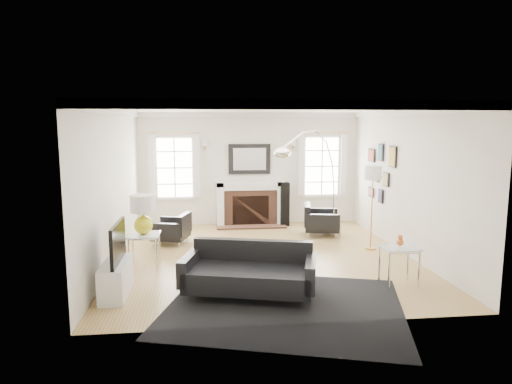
{
  "coord_description": "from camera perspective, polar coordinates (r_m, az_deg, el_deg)",
  "views": [
    {
      "loc": [
        -1.12,
        -8.37,
        2.51
      ],
      "look_at": [
        -0.14,
        0.3,
        1.21
      ],
      "focal_mm": 32.0,
      "sensor_mm": 36.0,
      "label": 1
    }
  ],
  "objects": [
    {
      "name": "speaker_tower",
      "position": [
        11.36,
        3.55,
        -1.51
      ],
      "size": [
        0.24,
        0.24,
        1.09
      ],
      "primitive_type": "cube",
      "rotation": [
        0.0,
        0.0,
        0.11
      ],
      "color": "black",
      "rests_on": "floor"
    },
    {
      "name": "window_right",
      "position": [
        11.75,
        8.22,
        3.25
      ],
      "size": [
        1.24,
        0.15,
        1.62
      ],
      "color": "white",
      "rests_on": "back_wall"
    },
    {
      "name": "floor",
      "position": [
        8.81,
        1.12,
        -8.09
      ],
      "size": [
        6.0,
        6.0,
        0.0
      ],
      "primitive_type": "plane",
      "color": "olive",
      "rests_on": "ground"
    },
    {
      "name": "armchair_left",
      "position": [
        9.85,
        -10.35,
        -4.66
      ],
      "size": [
        0.89,
        0.95,
        0.53
      ],
      "color": "black",
      "rests_on": "floor"
    },
    {
      "name": "gourd_lamp",
      "position": [
        8.17,
        -13.95,
        -2.41
      ],
      "size": [
        0.43,
        0.43,
        0.69
      ],
      "color": "gold",
      "rests_on": "side_table_left"
    },
    {
      "name": "sofa",
      "position": [
        6.83,
        -0.79,
        -10.04
      ],
      "size": [
        2.09,
        1.33,
        0.63
      ],
      "color": "black",
      "rests_on": "floor"
    },
    {
      "name": "right_wall",
      "position": [
        9.29,
        18.22,
        1.18
      ],
      "size": [
        0.04,
        6.0,
        2.8
      ],
      "primitive_type": "cube",
      "color": "beige",
      "rests_on": "floor"
    },
    {
      "name": "arc_floor_lamp",
      "position": [
        9.88,
        6.77,
        1.58
      ],
      "size": [
        1.74,
        1.61,
        2.47
      ],
      "color": "white",
      "rests_on": "floor"
    },
    {
      "name": "orange_vase",
      "position": [
        7.48,
        17.58,
        -5.85
      ],
      "size": [
        0.11,
        0.11,
        0.17
      ],
      "color": "#BD5318",
      "rests_on": "nesting_table"
    },
    {
      "name": "ceiling",
      "position": [
        8.45,
        1.18,
        10.43
      ],
      "size": [
        5.5,
        6.0,
        0.02
      ],
      "primitive_type": "cube",
      "color": "white",
      "rests_on": "back_wall"
    },
    {
      "name": "crown_molding",
      "position": [
        8.45,
        1.18,
        10.03
      ],
      "size": [
        5.5,
        6.0,
        0.12
      ],
      "primitive_type": "cube",
      "color": "white",
      "rests_on": "back_wall"
    },
    {
      "name": "window_left",
      "position": [
        11.39,
        -10.13,
        3.04
      ],
      "size": [
        1.24,
        0.15,
        1.62
      ],
      "color": "white",
      "rests_on": "back_wall"
    },
    {
      "name": "side_table_left",
      "position": [
        8.28,
        -13.83,
        -5.87
      ],
      "size": [
        0.55,
        0.55,
        0.6
      ],
      "color": "silver",
      "rests_on": "floor"
    },
    {
      "name": "armchair_right",
      "position": [
        10.53,
        7.91,
        -3.6
      ],
      "size": [
        0.93,
        1.0,
        0.58
      ],
      "color": "black",
      "rests_on": "floor"
    },
    {
      "name": "left_wall",
      "position": [
        8.6,
        -17.34,
        0.66
      ],
      "size": [
        0.04,
        6.0,
        2.8
      ],
      "primitive_type": "cube",
      "color": "beige",
      "rests_on": "floor"
    },
    {
      "name": "fireplace",
      "position": [
        11.39,
        -0.73,
        -1.48
      ],
      "size": [
        1.7,
        0.69,
        1.11
      ],
      "color": "white",
      "rests_on": "floor"
    },
    {
      "name": "area_rug",
      "position": [
        6.54,
        3.58,
        -14.08
      ],
      "size": [
        3.82,
        3.46,
        0.01
      ],
      "primitive_type": "cube",
      "rotation": [
        0.0,
        0.0,
        -0.28
      ],
      "color": "black",
      "rests_on": "floor"
    },
    {
      "name": "mantel_mirror",
      "position": [
        11.41,
        -0.82,
        4.15
      ],
      "size": [
        1.05,
        0.07,
        0.75
      ],
      "color": "black",
      "rests_on": "back_wall"
    },
    {
      "name": "stick_floor_lamp",
      "position": [
        9.34,
        14.42,
        1.8
      ],
      "size": [
        0.34,
        0.34,
        1.7
      ],
      "color": "gold",
      "rests_on": "floor"
    },
    {
      "name": "gallery_wall",
      "position": [
        10.44,
        15.14,
        2.81
      ],
      "size": [
        0.04,
        1.73,
        1.29
      ],
      "color": "black",
      "rests_on": "right_wall"
    },
    {
      "name": "tv_unit",
      "position": [
        7.14,
        -17.06,
        -9.71
      ],
      "size": [
        0.35,
        1.0,
        1.09
      ],
      "color": "white",
      "rests_on": "floor"
    },
    {
      "name": "nesting_table",
      "position": [
        7.53,
        17.5,
        -7.47
      ],
      "size": [
        0.56,
        0.47,
        0.62
      ],
      "color": "silver",
      "rests_on": "floor"
    },
    {
      "name": "coffee_table",
      "position": [
        8.18,
        -3.56,
        -7.09
      ],
      "size": [
        0.79,
        0.79,
        0.35
      ],
      "color": "silver",
      "rests_on": "floor"
    },
    {
      "name": "front_wall",
      "position": [
        5.6,
        5.23,
        -3.01
      ],
      "size": [
        5.5,
        0.04,
        2.8
      ],
      "primitive_type": "cube",
      "color": "beige",
      "rests_on": "floor"
    },
    {
      "name": "back_wall",
      "position": [
        11.48,
        -0.84,
        2.92
      ],
      "size": [
        5.5,
        0.04,
        2.8
      ],
      "primitive_type": "cube",
      "color": "beige",
      "rests_on": "floor"
    }
  ]
}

